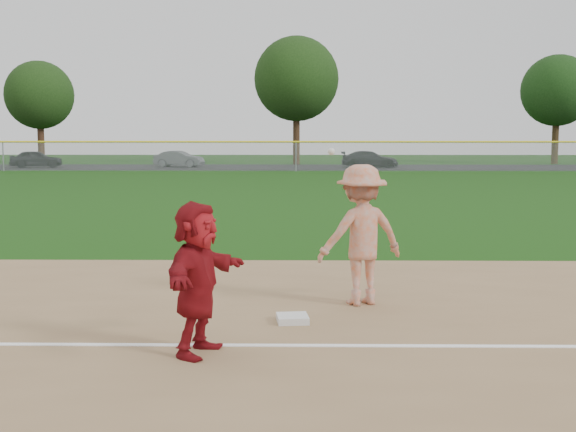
{
  "coord_description": "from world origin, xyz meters",
  "views": [
    {
      "loc": [
        0.15,
        -9.07,
        2.5
      ],
      "look_at": [
        0.0,
        1.5,
        1.3
      ],
      "focal_mm": 45.0,
      "sensor_mm": 36.0,
      "label": 1
    }
  ],
  "objects_px": {
    "base_runner": "(197,278)",
    "car_right": "(370,159)",
    "car_mid": "(179,159)",
    "car_left": "(36,159)",
    "first_base": "(293,319)"
  },
  "relations": [
    {
      "from": "car_left",
      "to": "car_mid",
      "type": "xyz_separation_m",
      "value": [
        10.69,
        0.87,
        -0.03
      ]
    },
    {
      "from": "car_mid",
      "to": "car_right",
      "type": "xyz_separation_m",
      "value": [
        14.53,
        -0.73,
        0.0
      ]
    },
    {
      "from": "base_runner",
      "to": "car_mid",
      "type": "xyz_separation_m",
      "value": [
        -8.0,
        47.3,
        -0.26
      ]
    },
    {
      "from": "car_left",
      "to": "car_right",
      "type": "xyz_separation_m",
      "value": [
        25.22,
        0.14,
        -0.03
      ]
    },
    {
      "from": "base_runner",
      "to": "car_left",
      "type": "distance_m",
      "value": 50.05
    },
    {
      "from": "car_mid",
      "to": "base_runner",
      "type": "bearing_deg",
      "value": -160.04
    },
    {
      "from": "base_runner",
      "to": "car_right",
      "type": "relative_size",
      "value": 0.41
    },
    {
      "from": "car_left",
      "to": "first_base",
      "type": "bearing_deg",
      "value": -171.0
    },
    {
      "from": "base_runner",
      "to": "car_left",
      "type": "relative_size",
      "value": 0.46
    },
    {
      "from": "base_runner",
      "to": "car_mid",
      "type": "relative_size",
      "value": 0.46
    },
    {
      "from": "first_base",
      "to": "car_left",
      "type": "xyz_separation_m",
      "value": [
        -19.75,
        45.02,
        0.6
      ]
    },
    {
      "from": "first_base",
      "to": "car_left",
      "type": "relative_size",
      "value": 0.11
    },
    {
      "from": "base_runner",
      "to": "first_base",
      "type": "bearing_deg",
      "value": -18.35
    },
    {
      "from": "first_base",
      "to": "car_right",
      "type": "height_order",
      "value": "car_right"
    },
    {
      "from": "base_runner",
      "to": "car_right",
      "type": "xyz_separation_m",
      "value": [
        6.53,
        46.57,
        -0.26
      ]
    }
  ]
}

